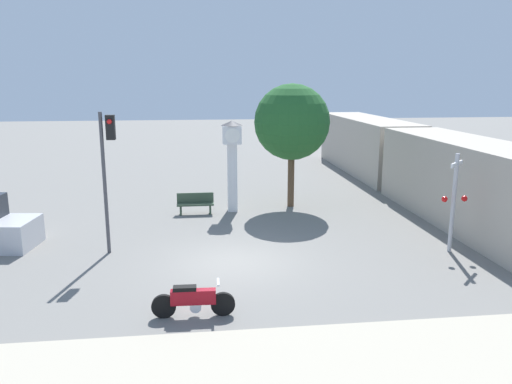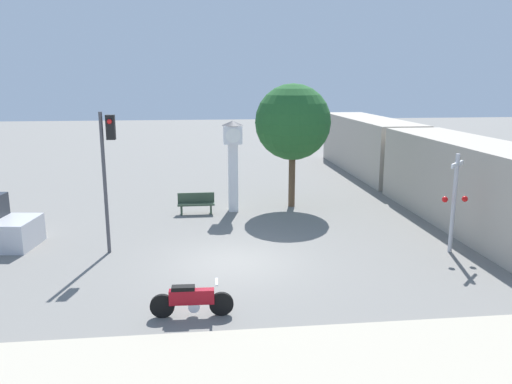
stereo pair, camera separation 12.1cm
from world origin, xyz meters
TOP-DOWN VIEW (x-y plane):
  - ground_plane at (0.00, 0.00)m, footprint 120.00×120.00m
  - motorcycle at (-1.27, -3.67)m, footprint 2.06×0.45m
  - clock_tower at (0.45, 6.46)m, footprint 0.95×0.95m
  - freight_train at (9.75, 9.32)m, footprint 2.80×24.49m
  - traffic_light at (-4.00, 1.41)m, footprint 0.50×0.35m
  - railroad_crossing_signal at (7.45, 0.17)m, footprint 0.90×0.82m
  - street_tree at (3.21, 7.03)m, footprint 3.42×3.42m
  - bench at (-1.20, 6.15)m, footprint 1.60×0.44m

SIDE VIEW (x-z plane):
  - ground_plane at x=0.00m, z-range 0.00..0.00m
  - motorcycle at x=-1.27m, z-range -0.02..0.89m
  - bench at x=-1.20m, z-range 0.03..0.95m
  - freight_train at x=9.75m, z-range 0.00..3.40m
  - railroad_crossing_signal at x=7.45m, z-range 0.16..3.55m
  - clock_tower at x=0.45m, z-range 0.66..4.69m
  - traffic_light at x=-4.00m, z-range 0.87..5.62m
  - street_tree at x=3.21m, z-range 1.08..6.69m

